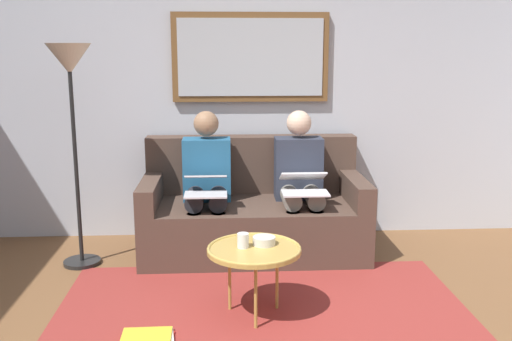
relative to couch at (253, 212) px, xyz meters
name	(u,v)px	position (x,y,z in m)	size (l,w,h in m)	color
wall_rear	(250,87)	(0.00, -0.48, 0.99)	(6.00, 0.12, 2.60)	#B7BCC6
area_rug	(264,318)	(0.00, 1.27, -0.31)	(2.60, 1.80, 0.01)	maroon
couch	(253,212)	(0.00, 0.00, 0.00)	(1.76, 0.90, 0.90)	#4C382D
framed_mirror	(251,57)	(0.00, -0.39, 1.24)	(1.31, 0.05, 0.74)	brown
coffee_table	(254,250)	(0.06, 1.22, 0.11)	(0.57, 0.57, 0.45)	tan
cup	(243,240)	(0.12, 1.20, 0.17)	(0.07, 0.07, 0.09)	silver
bowl	(264,241)	(-0.01, 1.15, 0.15)	(0.14, 0.14, 0.05)	beige
person_left	(300,178)	(-0.37, 0.07, 0.30)	(0.38, 0.58, 1.14)	#2D3342
laptop_white	(304,183)	(-0.37, 0.31, 0.31)	(0.35, 0.34, 0.15)	white
person_right	(207,179)	(0.37, 0.07, 0.30)	(0.38, 0.58, 1.14)	#235B84
laptop_silver	(206,184)	(0.37, 0.31, 0.31)	(0.31, 0.34, 0.14)	silver
magazine_stack	(147,338)	(0.68, 1.50, -0.29)	(0.31, 0.23, 0.03)	red
standing_lamp	(71,84)	(1.33, 0.27, 1.06)	(0.32, 0.32, 1.66)	black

